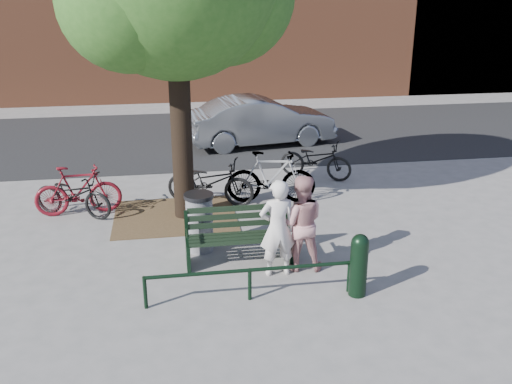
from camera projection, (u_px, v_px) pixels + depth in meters
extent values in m
plane|color=gray|center=(239.00, 262.00, 9.49)|extent=(90.00, 90.00, 0.00)
cube|color=brown|center=(175.00, 216.00, 11.38)|extent=(2.40, 2.00, 0.02)
cube|color=black|center=(203.00, 136.00, 17.38)|extent=(40.00, 7.00, 0.01)
cube|color=black|center=(188.00, 254.00, 9.29)|extent=(0.06, 0.52, 0.45)
cube|color=black|center=(186.00, 223.00, 9.35)|extent=(0.06, 0.06, 0.44)
cylinder|color=black|center=(187.00, 234.00, 9.06)|extent=(0.04, 0.36, 0.04)
cube|color=black|center=(289.00, 247.00, 9.54)|extent=(0.06, 0.52, 0.45)
cube|color=black|center=(286.00, 217.00, 9.60)|extent=(0.06, 0.06, 0.44)
cylinder|color=black|center=(290.00, 227.00, 9.31)|extent=(0.04, 0.36, 0.04)
cube|color=black|center=(239.00, 238.00, 9.34)|extent=(1.64, 0.46, 0.04)
cube|color=black|center=(237.00, 216.00, 9.45)|extent=(1.64, 0.03, 0.47)
cylinder|color=black|center=(145.00, 293.00, 8.07)|extent=(0.06, 0.06, 0.50)
cylinder|color=black|center=(250.00, 284.00, 8.29)|extent=(0.06, 0.06, 0.50)
cylinder|color=black|center=(349.00, 276.00, 8.52)|extent=(0.06, 0.06, 0.50)
cylinder|color=black|center=(250.00, 270.00, 8.22)|extent=(3.00, 0.06, 0.06)
cylinder|color=black|center=(181.00, 123.00, 10.77)|extent=(0.40, 0.40, 3.80)
sphere|color=#28541A|center=(128.00, 1.00, 9.53)|extent=(2.40, 2.40, 2.40)
imported|color=silver|center=(277.00, 228.00, 8.86)|extent=(0.60, 0.41, 1.59)
imported|color=tan|center=(300.00, 223.00, 9.06)|extent=(0.85, 0.71, 1.58)
cylinder|color=black|center=(358.00, 269.00, 8.37)|extent=(0.26, 0.26, 0.85)
sphere|color=black|center=(360.00, 243.00, 8.23)|extent=(0.26, 0.26, 0.26)
cylinder|color=gray|center=(200.00, 224.00, 9.80)|extent=(0.46, 0.46, 0.96)
cylinder|color=black|center=(199.00, 196.00, 9.62)|extent=(0.51, 0.51, 0.07)
imported|color=black|center=(73.00, 195.00, 11.26)|extent=(1.80, 1.32, 0.90)
imported|color=maroon|center=(78.00, 190.00, 11.33)|extent=(1.72, 0.62, 1.01)
imported|color=black|center=(210.00, 182.00, 11.88)|extent=(1.98, 1.29, 0.98)
imported|color=gray|center=(271.00, 177.00, 11.94)|extent=(1.93, 0.81, 1.12)
imported|color=black|center=(316.00, 160.00, 13.50)|extent=(1.81, 1.45, 0.92)
imported|color=slate|center=(260.00, 121.00, 16.29)|extent=(4.39, 2.12, 1.39)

